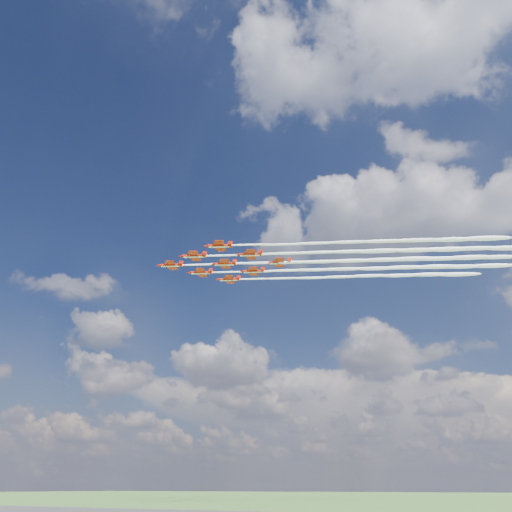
# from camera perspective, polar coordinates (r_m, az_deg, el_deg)

# --- Properties ---
(ground) EXTENTS (600.00, 600.00, 0.00)m
(ground) POSITION_cam_1_polar(r_m,az_deg,el_deg) (161.27, -6.75, -26.12)
(ground) COLOR #2D511E
(ground) RESTS_ON ground
(runway) EXTENTS (180.00, 22.00, 0.10)m
(runway) POSITION_cam_1_polar(r_m,az_deg,el_deg) (115.30, -24.71, -24.81)
(runway) COLOR #38383A
(runway) RESTS_ON ground
(jet_lead) EXTENTS (98.46, 44.20, 2.39)m
(jet_lead) POSITION_cam_1_polar(r_m,az_deg,el_deg) (173.50, 6.55, -0.64)
(jet_lead) COLOR red
(jet_row2_port) EXTENTS (98.46, 44.20, 2.39)m
(jet_row2_port) POSITION_cam_1_polar(r_m,az_deg,el_deg) (167.81, 9.90, 0.45)
(jet_row2_port) COLOR red
(jet_row2_starb) EXTENTS (98.46, 44.20, 2.39)m
(jet_row2_starb) POSITION_cam_1_polar(r_m,az_deg,el_deg) (180.87, 9.47, -1.49)
(jet_row2_starb) COLOR red
(jet_row3_port) EXTENTS (98.46, 44.20, 2.39)m
(jet_row3_port) POSITION_cam_1_polar(r_m,az_deg,el_deg) (162.79, 13.47, 1.62)
(jet_row3_port) COLOR red
(jet_row3_centre) EXTENTS (98.46, 44.20, 2.39)m
(jet_row3_centre) POSITION_cam_1_polar(r_m,az_deg,el_deg) (175.64, 12.76, -0.47)
(jet_row3_centre) COLOR red
(jet_row3_starb) EXTENTS (98.46, 44.20, 2.39)m
(jet_row3_starb) POSITION_cam_1_polar(r_m,az_deg,el_deg) (188.70, 12.15, -2.27)
(jet_row3_starb) COLOR red
(jet_row4_port) EXTENTS (98.46, 44.20, 2.39)m
(jet_row4_port) POSITION_cam_1_polar(r_m,az_deg,el_deg) (171.08, 16.25, 0.61)
(jet_row4_port) COLOR red
(jet_row4_starb) EXTENTS (98.46, 44.20, 2.39)m
(jet_row4_starb) POSITION_cam_1_polar(r_m,az_deg,el_deg) (183.91, 15.38, -1.31)
(jet_row4_starb) COLOR red
(jet_tail) EXTENTS (98.46, 44.20, 2.39)m
(jet_tail) POSITION_cam_1_polar(r_m,az_deg,el_deg) (179.78, 18.76, -0.30)
(jet_tail) COLOR red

